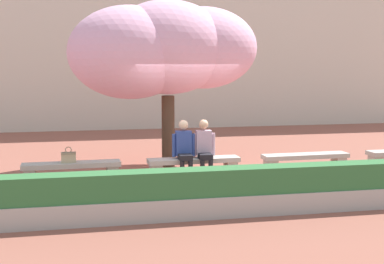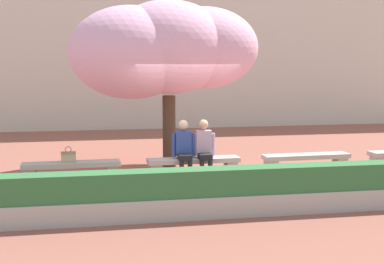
{
  "view_description": "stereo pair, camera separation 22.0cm",
  "coord_description": "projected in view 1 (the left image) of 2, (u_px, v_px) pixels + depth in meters",
  "views": [
    {
      "loc": [
        -2.41,
        -11.33,
        2.52
      ],
      "look_at": [
        0.0,
        0.2,
        1.0
      ],
      "focal_mm": 50.0,
      "sensor_mm": 36.0,
      "label": 1
    },
    {
      "loc": [
        -2.2,
        -11.37,
        2.52
      ],
      "look_at": [
        0.0,
        0.2,
        1.0
      ],
      "focal_mm": 50.0,
      "sensor_mm": 36.0,
      "label": 2
    }
  ],
  "objects": [
    {
      "name": "cherry_tree_main",
      "position": [
        163.0,
        50.0,
        12.81
      ],
      "size": [
        4.61,
        2.89,
        4.02
      ],
      "color": "#473323",
      "rests_on": "ground"
    },
    {
      "name": "stone_bench_near_east",
      "position": [
        305.0,
        160.0,
        12.31
      ],
      "size": [
        2.05,
        0.48,
        0.45
      ],
      "color": "#ADA89E",
      "rests_on": "ground"
    },
    {
      "name": "planter_hedge_foreground",
      "position": [
        231.0,
        192.0,
        8.91
      ],
      "size": [
        16.66,
        0.5,
        0.8
      ],
      "color": "#ADA89E",
      "rests_on": "ground"
    },
    {
      "name": "person_seated_left",
      "position": [
        184.0,
        147.0,
        11.62
      ],
      "size": [
        0.51,
        0.69,
        1.29
      ],
      "color": "black",
      "rests_on": "ground"
    },
    {
      "name": "building_facade",
      "position": [
        138.0,
        31.0,
        22.03
      ],
      "size": [
        28.0,
        4.0,
        7.68
      ],
      "primitive_type": "cube",
      "color": "beige",
      "rests_on": "ground"
    },
    {
      "name": "ground_plane",
      "position": [
        194.0,
        178.0,
        11.81
      ],
      "size": [
        100.0,
        100.0,
        0.0
      ],
      "primitive_type": "plane",
      "color": "#8E5142"
    },
    {
      "name": "stone_bench_center",
      "position": [
        194.0,
        164.0,
        11.77
      ],
      "size": [
        2.05,
        0.48,
        0.45
      ],
      "color": "#ADA89E",
      "rests_on": "ground"
    },
    {
      "name": "stone_bench_near_west",
      "position": [
        72.0,
        169.0,
        11.24
      ],
      "size": [
        2.05,
        0.48,
        0.45
      ],
      "color": "#ADA89E",
      "rests_on": "ground"
    },
    {
      "name": "handbag",
      "position": [
        69.0,
        157.0,
        11.18
      ],
      "size": [
        0.3,
        0.15,
        0.34
      ],
      "color": "tan",
      "rests_on": "stone_bench_near_west"
    },
    {
      "name": "person_seated_right",
      "position": [
        204.0,
        147.0,
        11.72
      ],
      "size": [
        0.51,
        0.7,
        1.29
      ],
      "color": "black",
      "rests_on": "ground"
    }
  ]
}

